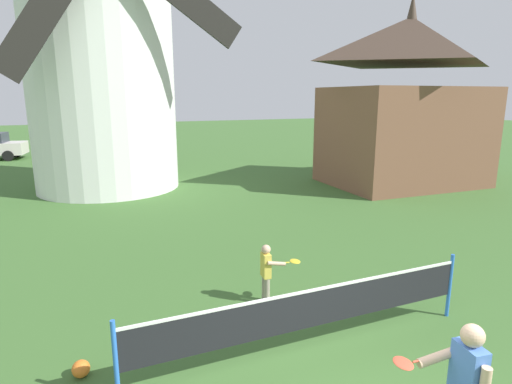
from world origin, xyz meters
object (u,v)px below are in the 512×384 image
Objects in this scene: player_far at (267,270)px; stray_ball at (81,369)px; windmill at (98,22)px; chapel at (405,105)px; tennis_net at (311,309)px; parked_car_mustard at (87,141)px.

stray_ball is (-3.14, -0.93, -0.50)m from player_far.
windmill is 12.50m from chapel.
tennis_net is at bearing -12.98° from stray_ball.
player_far is 4.68× the size of stray_ball.
tennis_net is at bearing -84.96° from parked_car_mustard.
tennis_net is 3.20m from stray_ball.
windmill is at bearing 97.48° from tennis_net.
chapel is at bearing 37.89° from player_far.
windmill reaches higher than chapel.
chapel is at bearing -52.61° from parked_car_mustard.
player_far is 23.20m from parked_car_mustard.
windmill is 12.97m from player_far.
windmill is at bearing 160.81° from chapel.
player_far is at bearing -142.11° from chapel.
windmill is at bearing -87.74° from parked_car_mustard.
parked_car_mustard reaches higher than tennis_net.
chapel is at bearing 43.27° from tennis_net.
windmill is 2.44× the size of tennis_net.
player_far is at bearing 87.65° from tennis_net.
tennis_net is 13.60m from chapel.
player_far is (1.79, -11.50, -5.74)m from windmill.
parked_car_mustard is at bearing 87.88° from stray_ball.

